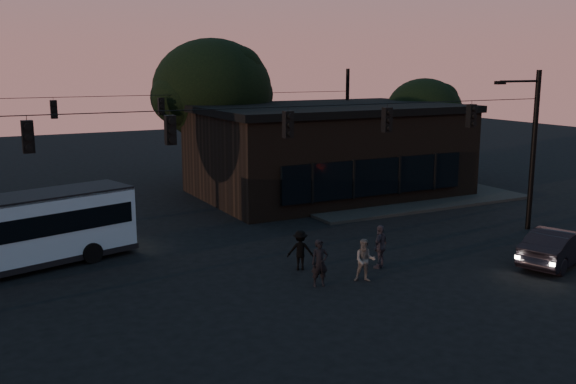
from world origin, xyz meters
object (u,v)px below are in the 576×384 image
pedestrian_d (300,250)px  pedestrian_a (320,263)px  pedestrian_b (365,260)px  car (558,246)px  building (327,150)px  pedestrian_c (380,246)px  bus (1,232)px

pedestrian_d → pedestrian_a: bearing=106.4°
pedestrian_b → pedestrian_d: (-1.41, 2.28, -0.02)m
car → pedestrian_a: 9.82m
car → pedestrian_d: bearing=46.9°
pedestrian_d → pedestrian_b: bearing=146.7°
building → pedestrian_d: (-8.67, -12.35, -1.94)m
pedestrian_a → building: bearing=70.6°
pedestrian_c → bus: bearing=-55.7°
pedestrian_a → bus: bearing=157.8°
bus → building: bearing=6.1°
pedestrian_a → pedestrian_c: 3.21m
pedestrian_b → car: bearing=15.3°
building → pedestrian_b: (-7.26, -14.63, -1.92)m
pedestrian_c → pedestrian_d: 3.10m
pedestrian_a → pedestrian_b: size_ratio=1.08×
pedestrian_c → pedestrian_d: bearing=-54.2°
pedestrian_a → pedestrian_d: (0.30, 1.96, -0.08)m
car → pedestrian_a: size_ratio=2.59×
car → pedestrian_c: 7.06m
car → pedestrian_b: pedestrian_b is taller
car → bus: bearing=46.1°
pedestrian_b → building: bearing=92.2°
bus → pedestrian_c: size_ratio=6.06×
bus → pedestrian_a: bus is taller
pedestrian_a → pedestrian_c: bearing=25.5°
bus → pedestrian_d: size_ratio=6.72×
building → pedestrian_d: building is taller
building → bus: 20.22m
bus → pedestrian_b: (11.49, -7.13, -0.81)m
car → pedestrian_d: size_ratio=2.86×
car → pedestrian_c: bearing=46.8°
building → car: (0.61, -16.49, -1.98)m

